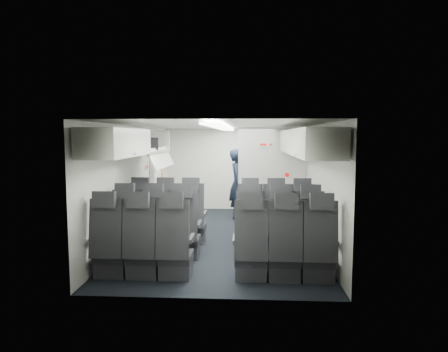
# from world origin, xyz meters

# --- Properties ---
(cabin_shell) EXTENTS (3.41, 6.01, 2.16)m
(cabin_shell) POSITION_xyz_m (0.00, 0.00, 1.12)
(cabin_shell) COLOR black
(cabin_shell) RESTS_ON ground
(seat_row_front) EXTENTS (3.33, 0.56, 1.24)m
(seat_row_front) POSITION_xyz_m (-0.00, -0.53, 0.40)
(seat_row_front) COLOR #232326
(seat_row_front) RESTS_ON cabin_shell
(seat_row_mid) EXTENTS (3.33, 0.56, 1.24)m
(seat_row_mid) POSITION_xyz_m (-0.00, -1.43, 0.40)
(seat_row_mid) COLOR #232326
(seat_row_mid) RESTS_ON cabin_shell
(seat_row_rear) EXTENTS (3.33, 0.56, 1.24)m
(seat_row_rear) POSITION_xyz_m (-0.00, -2.33, 0.40)
(seat_row_rear) COLOR #232326
(seat_row_rear) RESTS_ON cabin_shell
(overhead_bin_left_rear) EXTENTS (0.53, 1.80, 0.40)m
(overhead_bin_left_rear) POSITION_xyz_m (-1.40, -2.00, 1.86)
(overhead_bin_left_rear) COLOR silver
(overhead_bin_left_rear) RESTS_ON cabin_shell
(overhead_bin_left_front_open) EXTENTS (0.64, 1.70, 0.72)m
(overhead_bin_left_front_open) POSITION_xyz_m (-1.44, -0.25, 1.74)
(overhead_bin_left_front_open) COLOR #9E9E93
(overhead_bin_left_front_open) RESTS_ON cabin_shell
(overhead_bin_right_rear) EXTENTS (0.53, 1.80, 0.40)m
(overhead_bin_right_rear) POSITION_xyz_m (1.40, -2.00, 1.86)
(overhead_bin_right_rear) COLOR silver
(overhead_bin_right_rear) RESTS_ON cabin_shell
(overhead_bin_right_front) EXTENTS (0.53, 1.70, 0.40)m
(overhead_bin_right_front) POSITION_xyz_m (1.40, -0.25, 1.86)
(overhead_bin_right_front) COLOR silver
(overhead_bin_right_front) RESTS_ON cabin_shell
(bulkhead_partition) EXTENTS (1.40, 0.15, 2.13)m
(bulkhead_partition) POSITION_xyz_m (0.98, 0.80, 1.08)
(bulkhead_partition) COLOR silver
(bulkhead_partition) RESTS_ON cabin_shell
(galley_unit) EXTENTS (0.85, 0.52, 1.90)m
(galley_unit) POSITION_xyz_m (0.95, 2.72, 0.95)
(galley_unit) COLOR #939399
(galley_unit) RESTS_ON cabin_shell
(boarding_door) EXTENTS (0.12, 1.27, 1.86)m
(boarding_door) POSITION_xyz_m (-1.64, 1.55, 0.95)
(boarding_door) COLOR silver
(boarding_door) RESTS_ON cabin_shell
(flight_attendant) EXTENTS (0.45, 0.64, 1.65)m
(flight_attendant) POSITION_xyz_m (0.25, 1.79, 0.83)
(flight_attendant) COLOR black
(flight_attendant) RESTS_ON ground
(carry_on_bag) EXTENTS (0.46, 0.39, 0.24)m
(carry_on_bag) POSITION_xyz_m (-1.41, -0.38, 1.81)
(carry_on_bag) COLOR black
(carry_on_bag) RESTS_ON overhead_bin_left_front_open
(papers) EXTENTS (0.18, 0.02, 0.12)m
(papers) POSITION_xyz_m (0.44, 1.74, 1.05)
(papers) COLOR white
(papers) RESTS_ON flight_attendant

